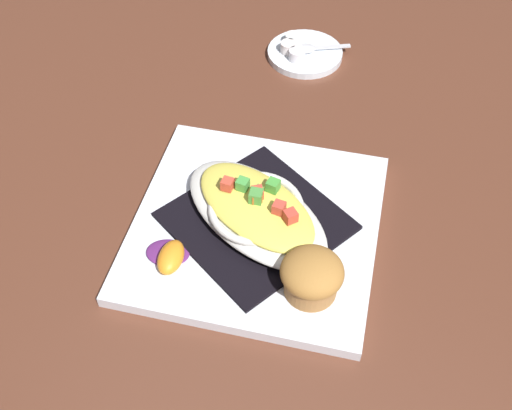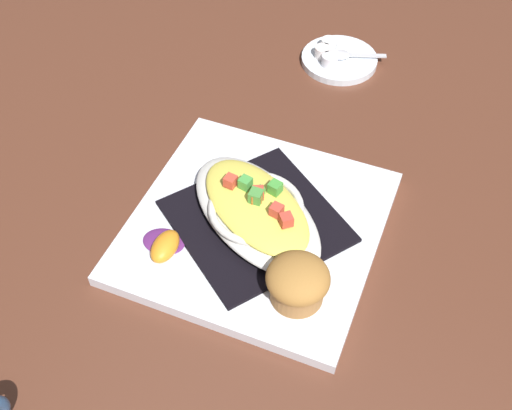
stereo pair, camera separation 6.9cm
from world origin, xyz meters
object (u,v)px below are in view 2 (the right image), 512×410
at_px(orange_garnish, 165,245).
at_px(creamer_saucer, 339,60).
at_px(creamer_cup_0, 329,44).
at_px(creamer_cup_1, 323,52).
at_px(creamer_cup_2, 330,60).
at_px(gratin_dish, 256,210).
at_px(muffin, 298,282).
at_px(spoon, 344,55).
at_px(square_plate, 256,226).

distance_m(orange_garnish, creamer_saucer, 0.42).
bearing_deg(creamer_cup_0, orange_garnish, -6.11).
bearing_deg(creamer_cup_1, creamer_cup_2, 45.77).
height_order(gratin_dish, creamer_cup_2, gratin_dish).
xyz_separation_m(muffin, creamer_cup_0, (-0.43, -0.11, -0.02)).
bearing_deg(creamer_cup_2, orange_garnish, -8.63).
distance_m(spoon, creamer_cup_0, 0.03).
bearing_deg(gratin_dish, spoon, -179.29).
bearing_deg(creamer_cup_1, creamer_cup_0, 174.20).
xyz_separation_m(orange_garnish, creamer_saucer, (-0.41, 0.07, -0.02)).
xyz_separation_m(square_plate, spoon, (-0.34, -0.00, 0.01)).
relative_size(spoon, creamer_cup_1, 3.47).
bearing_deg(muffin, spoon, -169.03).
bearing_deg(creamer_cup_0, square_plate, 5.00).
xyz_separation_m(creamer_saucer, creamer_cup_2, (0.02, -0.01, 0.01)).
xyz_separation_m(spoon, creamer_cup_1, (0.01, -0.03, 0.00)).
bearing_deg(square_plate, creamer_saucer, -178.40).
height_order(square_plate, creamer_saucer, square_plate).
height_order(orange_garnish, creamer_cup_0, orange_garnish).
bearing_deg(creamer_saucer, creamer_cup_2, -18.45).
relative_size(square_plate, creamer_cup_2, 11.43).
height_order(spoon, creamer_cup_0, creamer_cup_0).
bearing_deg(spoon, square_plate, 0.70).
distance_m(muffin, creamer_cup_0, 0.44).
relative_size(gratin_dish, spoon, 2.65).
relative_size(orange_garnish, creamer_cup_0, 2.20).
height_order(creamer_cup_0, creamer_cup_1, same).
height_order(gratin_dish, muffin, gratin_dish).
relative_size(orange_garnish, creamer_saucer, 0.47).
bearing_deg(gratin_dish, creamer_saucer, -178.38).
relative_size(muffin, orange_garnish, 1.24).
distance_m(orange_garnish, creamer_cup_1, 0.41).
distance_m(creamer_cup_0, creamer_cup_1, 0.02).
height_order(gratin_dish, orange_garnish, gratin_dish).
height_order(creamer_cup_1, creamer_cup_2, same).
bearing_deg(creamer_cup_1, creamer_saucer, 109.99).
height_order(creamer_cup_0, creamer_cup_2, same).
distance_m(square_plate, orange_garnish, 0.11).
bearing_deg(gratin_dish, creamer_cup_0, -174.99).
xyz_separation_m(square_plate, muffin, (0.07, 0.08, 0.03)).
distance_m(gratin_dish, orange_garnish, 0.11).
bearing_deg(creamer_saucer, muffin, 11.73).
bearing_deg(gratin_dish, square_plate, -51.30).
xyz_separation_m(orange_garnish, creamer_cup_1, (-0.41, 0.04, -0.00)).
relative_size(square_plate, spoon, 3.29).
bearing_deg(square_plate, orange_garnish, -46.15).
xyz_separation_m(square_plate, creamer_cup_2, (-0.32, -0.02, 0.01)).
distance_m(spoon, creamer_cup_1, 0.03).
relative_size(orange_garnish, creamer_cup_2, 2.20).
xyz_separation_m(square_plate, creamer_cup_0, (-0.35, -0.03, 0.01)).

